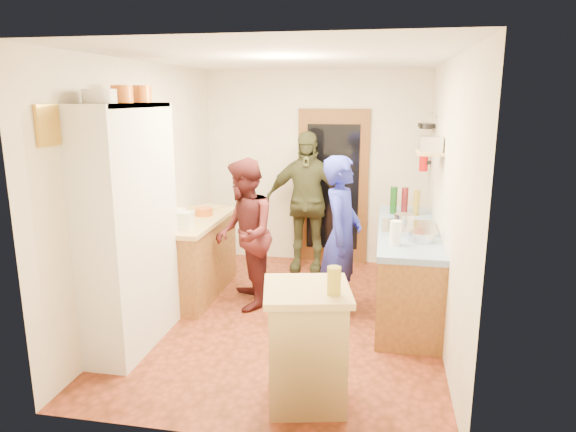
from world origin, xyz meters
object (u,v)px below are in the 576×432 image
(island_base, at_px, (306,348))
(person_left, at_px, (247,233))
(right_counter_base, at_px, (406,270))
(person_back, at_px, (307,202))
(hutch_body, at_px, (130,228))
(person_hob, at_px, (344,238))

(island_base, bearing_deg, person_left, 117.83)
(right_counter_base, xyz_separation_m, person_back, (-1.24, 1.04, 0.50))
(right_counter_base, relative_size, island_base, 2.56)
(right_counter_base, xyz_separation_m, island_base, (-0.79, -1.97, 0.01))
(island_base, bearing_deg, person_back, 98.54)
(right_counter_base, distance_m, person_left, 1.77)
(right_counter_base, height_order, person_left, person_left)
(hutch_body, relative_size, island_base, 2.56)
(island_base, bearing_deg, hutch_body, 158.65)
(island_base, xyz_separation_m, person_left, (-0.92, 1.74, 0.38))
(person_hob, relative_size, person_back, 0.92)
(person_hob, bearing_deg, island_base, -176.57)
(person_hob, xyz_separation_m, person_back, (-0.59, 1.36, 0.08))
(island_base, xyz_separation_m, person_back, (-0.45, 3.01, 0.49))
(island_base, relative_size, person_left, 0.53)
(person_left, distance_m, person_back, 1.36)
(person_back, bearing_deg, hutch_body, -118.21)
(island_base, bearing_deg, person_hob, 85.18)
(right_counter_base, distance_m, person_hob, 0.84)
(right_counter_base, height_order, island_base, island_base)
(island_base, distance_m, person_hob, 1.70)
(hutch_body, distance_m, person_back, 2.66)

